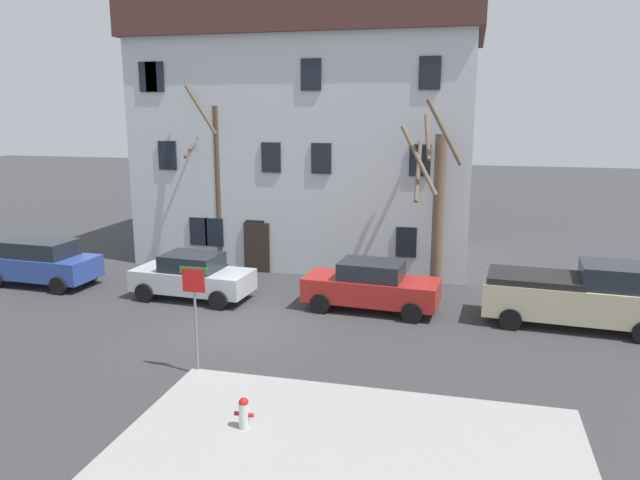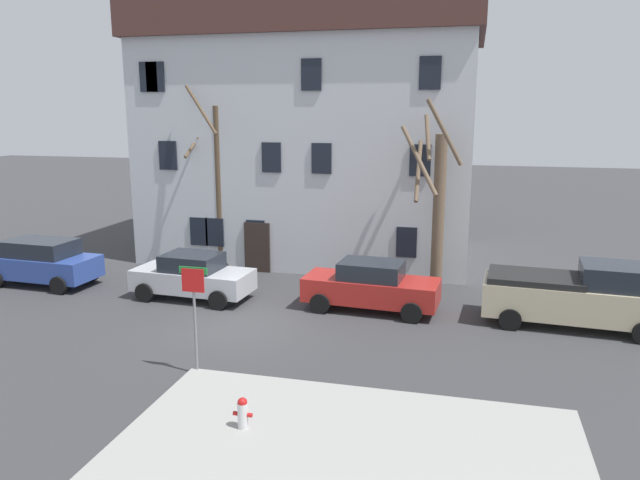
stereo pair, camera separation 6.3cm
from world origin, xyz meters
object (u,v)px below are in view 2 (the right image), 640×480
Objects in this scene: pickup_truck_beige at (577,296)px; street_sign_pole at (194,300)px; tree_bare_near at (218,178)px; car_blue_wagon at (42,261)px; car_red_sedan at (371,286)px; tree_bare_mid at (437,204)px; car_silver_sedan at (193,276)px; fire_hydrant at (243,412)px; bicycle_leaning at (208,268)px; building_main at (314,127)px.

pickup_truck_beige is 1.98× the size of street_sign_pole.
tree_bare_near reaches higher than pickup_truck_beige.
car_blue_wagon reaches higher than car_red_sedan.
car_blue_wagon is 12.88m from car_red_sedan.
tree_bare_mid is 2.49× the size of street_sign_pole.
street_sign_pole is at bearing -148.50° from pickup_truck_beige.
car_blue_wagon is at bearing -179.84° from pickup_truck_beige.
car_red_sedan reaches higher than car_silver_sedan.
car_red_sedan is at bearing 2.35° from car_silver_sedan.
bicycle_leaning is (-5.82, 11.08, -0.10)m from fire_hydrant.
pickup_truck_beige reaches higher than car_blue_wagon.
pickup_truck_beige is 8.27× the size of fire_hydrant.
bicycle_leaning is at bearing 169.69° from pickup_truck_beige.
tree_bare_mid is 1.62× the size of car_silver_sedan.
pickup_truck_beige is 11.62m from fire_hydrant.
street_sign_pole is (3.65, -10.10, -1.90)m from tree_bare_near.
pickup_truck_beige is (6.48, 0.02, 0.15)m from car_red_sedan.
car_silver_sedan is (6.45, -0.23, -0.09)m from car_blue_wagon.
tree_bare_near is 12.58× the size of fire_hydrant.
bicycle_leaning is (-3.08, -5.38, -5.54)m from building_main.
street_sign_pole is at bearing -70.14° from tree_bare_near.
tree_bare_mid is 1.64× the size of car_blue_wagon.
car_silver_sedan is at bearing -2.01° from car_blue_wagon.
fire_hydrant is (11.58, -8.56, -0.45)m from car_blue_wagon.
tree_bare_near is at bearing 172.87° from tree_bare_mid.
car_silver_sedan reaches higher than fire_hydrant.
building_main is 2.09× the size of tree_bare_mid.
tree_bare_near is 1.96× the size of car_silver_sedan.
pickup_truck_beige is 13.84m from bicycle_leaning.
tree_bare_mid is at bearing -40.18° from building_main.
car_red_sedan is at bearing 81.40° from fire_hydrant.
car_silver_sedan is at bearing -106.38° from building_main.
car_silver_sedan is at bearing -75.91° from bicycle_leaning.
car_red_sedan is 6.81× the size of fire_hydrant.
tree_bare_near is at bearing 109.86° from street_sign_pole.
car_silver_sedan is 6.43m from car_red_sedan.
fire_hydrant is (2.74, -16.46, -5.44)m from building_main.
building_main is at bearing 99.44° from fire_hydrant.
tree_bare_mid is at bearing 74.31° from fire_hydrant.
tree_bare_mid is 9.51m from bicycle_leaning.
building_main reaches higher than bicycle_leaning.
car_blue_wagon is (-5.71, -4.02, -2.97)m from tree_bare_near.
tree_bare_mid reaches higher than bicycle_leaning.
car_silver_sedan is 6.63m from street_sign_pole.
building_main is at bearing 41.81° from car_blue_wagon.
street_sign_pole reaches higher than pickup_truck_beige.
street_sign_pole reaches higher than fire_hydrant.
street_sign_pole is at bearing -87.90° from building_main.
fire_hydrant is 3.66m from street_sign_pole.
building_main is 14.02m from pickup_truck_beige.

